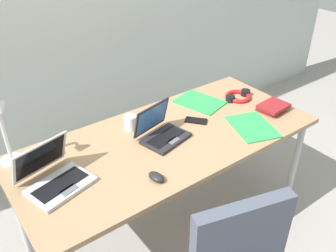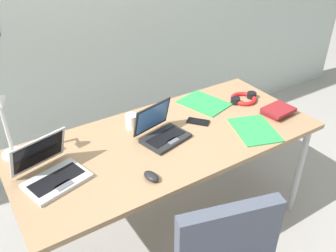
{
  "view_description": "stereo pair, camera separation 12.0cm",
  "coord_description": "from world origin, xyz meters",
  "px_view_note": "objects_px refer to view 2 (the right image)",
  "views": [
    {
      "loc": [
        -1.04,
        -1.41,
        1.92
      ],
      "look_at": [
        0.0,
        0.0,
        0.82
      ],
      "focal_mm": 38.67,
      "sensor_mm": 36.0,
      "label": 1
    },
    {
      "loc": [
        -0.94,
        -1.47,
        1.92
      ],
      "look_at": [
        0.0,
        0.0,
        0.82
      ],
      "focal_mm": 38.67,
      "sensor_mm": 36.0,
      "label": 2
    }
  ],
  "objects_px": {
    "laptop_center": "(161,132)",
    "book_stack": "(278,110)",
    "pill_bottle": "(47,146)",
    "paper_folder_center": "(204,103)",
    "cell_phone": "(198,122)",
    "coffee_mug": "(132,121)",
    "desk_lamp": "(7,127)",
    "computer_mouse": "(151,176)",
    "headphones": "(244,98)",
    "laptop_back_left": "(51,172)",
    "paper_folder_front_left": "(255,130)"
  },
  "relations": [
    {
      "from": "cell_phone",
      "to": "coffee_mug",
      "type": "relative_size",
      "value": 1.2
    },
    {
      "from": "cell_phone",
      "to": "laptop_center",
      "type": "bearing_deg",
      "value": 144.58
    },
    {
      "from": "laptop_center",
      "to": "computer_mouse",
      "type": "height_order",
      "value": "laptop_center"
    },
    {
      "from": "computer_mouse",
      "to": "laptop_center",
      "type": "bearing_deg",
      "value": 40.67
    },
    {
      "from": "laptop_center",
      "to": "book_stack",
      "type": "relative_size",
      "value": 1.48
    },
    {
      "from": "headphones",
      "to": "paper_folder_front_left",
      "type": "bearing_deg",
      "value": -122.47
    },
    {
      "from": "desk_lamp",
      "to": "computer_mouse",
      "type": "height_order",
      "value": "desk_lamp"
    },
    {
      "from": "coffee_mug",
      "to": "paper_folder_center",
      "type": "bearing_deg",
      "value": 0.41
    },
    {
      "from": "cell_phone",
      "to": "pill_bottle",
      "type": "relative_size",
      "value": 1.72
    },
    {
      "from": "cell_phone",
      "to": "paper_folder_front_left",
      "type": "relative_size",
      "value": 0.44
    },
    {
      "from": "paper_folder_center",
      "to": "computer_mouse",
      "type": "bearing_deg",
      "value": -145.45
    },
    {
      "from": "pill_bottle",
      "to": "paper_folder_center",
      "type": "xyz_separation_m",
      "value": [
        1.06,
        -0.01,
        -0.04
      ]
    },
    {
      "from": "computer_mouse",
      "to": "headphones",
      "type": "distance_m",
      "value": 1.02
    },
    {
      "from": "headphones",
      "to": "pill_bottle",
      "type": "xyz_separation_m",
      "value": [
        -1.32,
        0.13,
        0.03
      ]
    },
    {
      "from": "cell_phone",
      "to": "paper_folder_center",
      "type": "relative_size",
      "value": 0.44
    },
    {
      "from": "laptop_center",
      "to": "paper_folder_front_left",
      "type": "bearing_deg",
      "value": -24.84
    },
    {
      "from": "paper_folder_front_left",
      "to": "coffee_mug",
      "type": "bearing_deg",
      "value": 144.61
    },
    {
      "from": "desk_lamp",
      "to": "coffee_mug",
      "type": "distance_m",
      "value": 0.7
    },
    {
      "from": "desk_lamp",
      "to": "laptop_center",
      "type": "height_order",
      "value": "desk_lamp"
    },
    {
      "from": "desk_lamp",
      "to": "headphones",
      "type": "distance_m",
      "value": 1.51
    },
    {
      "from": "desk_lamp",
      "to": "paper_folder_center",
      "type": "height_order",
      "value": "desk_lamp"
    },
    {
      "from": "book_stack",
      "to": "pill_bottle",
      "type": "bearing_deg",
      "value": 164.62
    },
    {
      "from": "laptop_center",
      "to": "headphones",
      "type": "height_order",
      "value": "laptop_center"
    },
    {
      "from": "laptop_back_left",
      "to": "coffee_mug",
      "type": "relative_size",
      "value": 3.15
    },
    {
      "from": "desk_lamp",
      "to": "laptop_back_left",
      "type": "height_order",
      "value": "desk_lamp"
    },
    {
      "from": "laptop_back_left",
      "to": "laptop_center",
      "type": "bearing_deg",
      "value": 1.56
    },
    {
      "from": "pill_bottle",
      "to": "paper_folder_front_left",
      "type": "xyz_separation_m",
      "value": [
        1.12,
        -0.45,
        -0.04
      ]
    },
    {
      "from": "cell_phone",
      "to": "laptop_back_left",
      "type": "bearing_deg",
      "value": 142.73
    },
    {
      "from": "computer_mouse",
      "to": "paper_folder_center",
      "type": "distance_m",
      "value": 0.85
    },
    {
      "from": "laptop_center",
      "to": "laptop_back_left",
      "type": "relative_size",
      "value": 0.86
    },
    {
      "from": "laptop_center",
      "to": "paper_folder_front_left",
      "type": "xyz_separation_m",
      "value": [
        0.51,
        -0.24,
        -0.04
      ]
    },
    {
      "from": "headphones",
      "to": "cell_phone",
      "type": "bearing_deg",
      "value": -171.82
    },
    {
      "from": "cell_phone",
      "to": "book_stack",
      "type": "distance_m",
      "value": 0.53
    },
    {
      "from": "computer_mouse",
      "to": "paper_folder_front_left",
      "type": "relative_size",
      "value": 0.31
    },
    {
      "from": "desk_lamp",
      "to": "paper_folder_center",
      "type": "xyz_separation_m",
      "value": [
        1.23,
        -0.06,
        -0.19
      ]
    },
    {
      "from": "cell_phone",
      "to": "paper_folder_front_left",
      "type": "height_order",
      "value": "cell_phone"
    },
    {
      "from": "cell_phone",
      "to": "paper_folder_center",
      "type": "bearing_deg",
      "value": 4.31
    },
    {
      "from": "laptop_center",
      "to": "coffee_mug",
      "type": "height_order",
      "value": "laptop_center"
    },
    {
      "from": "laptop_back_left",
      "to": "paper_folder_center",
      "type": "height_order",
      "value": "laptop_back_left"
    },
    {
      "from": "laptop_back_left",
      "to": "computer_mouse",
      "type": "relative_size",
      "value": 3.71
    },
    {
      "from": "desk_lamp",
      "to": "computer_mouse",
      "type": "bearing_deg",
      "value": -45.52
    },
    {
      "from": "headphones",
      "to": "pill_bottle",
      "type": "height_order",
      "value": "pill_bottle"
    },
    {
      "from": "desk_lamp",
      "to": "cell_phone",
      "type": "distance_m",
      "value": 1.09
    },
    {
      "from": "desk_lamp",
      "to": "paper_folder_front_left",
      "type": "xyz_separation_m",
      "value": [
        1.28,
        -0.49,
        -0.19
      ]
    },
    {
      "from": "laptop_back_left",
      "to": "pill_bottle",
      "type": "relative_size",
      "value": 4.5
    },
    {
      "from": "book_stack",
      "to": "paper_folder_front_left",
      "type": "xyz_separation_m",
      "value": [
        -0.26,
        -0.07,
        -0.02
      ]
    },
    {
      "from": "headphones",
      "to": "pill_bottle",
      "type": "distance_m",
      "value": 1.33
    },
    {
      "from": "laptop_center",
      "to": "paper_folder_center",
      "type": "height_order",
      "value": "laptop_center"
    },
    {
      "from": "pill_bottle",
      "to": "book_stack",
      "type": "height_order",
      "value": "pill_bottle"
    },
    {
      "from": "paper_folder_center",
      "to": "coffee_mug",
      "type": "xyz_separation_m",
      "value": [
        -0.55,
        -0.0,
        0.04
      ]
    }
  ]
}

